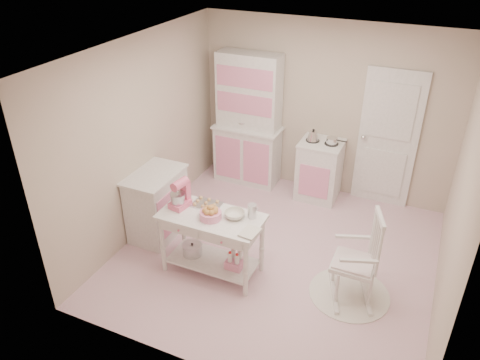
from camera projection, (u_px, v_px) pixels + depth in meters
name	position (u px, v px, depth m)	size (l,w,h in m)	color
room_shell	(282.00, 137.00, 5.19)	(3.84, 3.84, 2.62)	pink
door	(388.00, 139.00, 6.64)	(0.82, 0.05, 2.04)	white
hutch	(248.00, 120.00, 7.21)	(1.06, 0.50, 2.08)	white
stove	(319.00, 170.00, 7.03)	(0.62, 0.57, 0.92)	white
base_cabinet	(157.00, 204.00, 6.19)	(0.54, 0.84, 0.92)	white
lace_rug	(349.00, 294.00, 5.38)	(0.92, 0.92, 0.01)	white
rocking_chair	(355.00, 256.00, 5.11)	(0.48, 0.72, 1.10)	white
work_table	(212.00, 244.00, 5.55)	(1.20, 0.60, 0.80)	white
stand_mixer	(179.00, 194.00, 5.43)	(0.20, 0.28, 0.34)	#E86288
cookie_tray	(207.00, 204.00, 5.55)	(0.34, 0.24, 0.02)	silver
bread_basket	(211.00, 215.00, 5.28)	(0.25, 0.25, 0.09)	pink
mixing_bowl	(235.00, 215.00, 5.31)	(0.23, 0.23, 0.07)	beige
metal_pitcher	(252.00, 211.00, 5.28)	(0.10, 0.10, 0.17)	silver
recipe_book	(243.00, 230.00, 5.09)	(0.18, 0.24, 0.02)	beige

